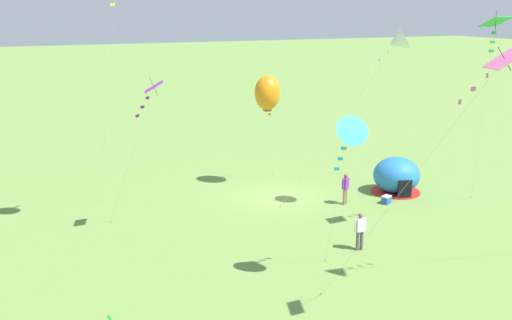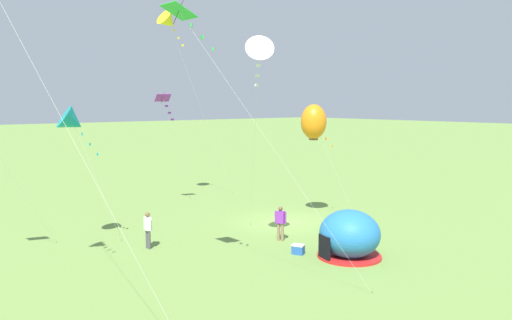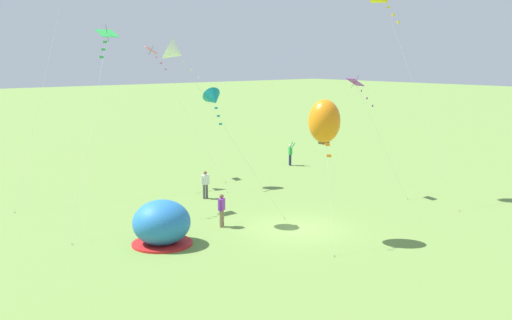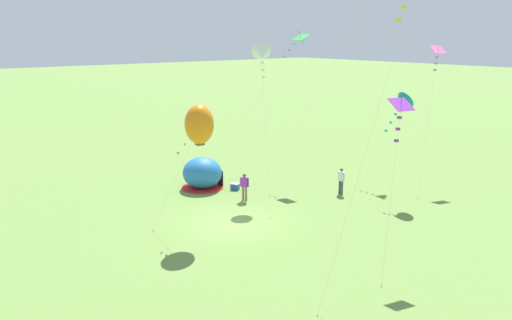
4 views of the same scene
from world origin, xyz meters
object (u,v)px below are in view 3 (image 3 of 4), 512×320
person_watching_sky (222,209)px  kite_white (175,52)px  person_center_field (205,183)px  kite_orange (324,121)px  kite_pink (154,54)px  cooler_box (177,226)px  kite_purple (358,86)px  popup_tent (162,224)px  person_arms_raised (290,153)px  kite_green (106,38)px  kite_teal (214,99)px

person_watching_sky → kite_white: kite_white is taller
person_center_field → kite_white: bearing=-140.0°
kite_orange → kite_pink: bearing=84.9°
cooler_box → kite_purple: size_ratio=0.09×
cooler_box → kite_purple: bearing=-1.8°
popup_tent → person_center_field: (6.74, 6.26, -0.03)m
person_center_field → kite_orange: size_ratio=0.26×
cooler_box → kite_pink: bearing=64.0°
person_center_field → kite_pink: 11.22m
cooler_box → person_arms_raised: size_ratio=0.34×
person_watching_sky → person_arms_raised: bearing=36.4°
popup_tent → kite_green: (1.17, 7.45, 8.60)m
kite_purple → kite_orange: bearing=-147.6°
person_watching_sky → kite_teal: kite_teal is taller
cooler_box → kite_green: kite_green is taller
person_watching_sky → kite_teal: (5.30, 8.10, 4.91)m
person_watching_sky → kite_pink: bearing=73.3°
kite_purple → kite_white: size_ratio=0.78×
kite_green → kite_purple: (13.32, -6.41, -2.77)m
kite_orange → kite_green: bearing=114.0°
person_center_field → kite_teal: size_ratio=0.26×
popup_tent → kite_green: bearing=81.1°
kite_green → kite_teal: size_ratio=1.56×
person_watching_sky → person_center_field: (2.88, 5.67, 0.00)m
cooler_box → kite_orange: bearing=-50.5°
kite_teal → kite_pink: 6.36m
kite_white → person_watching_sky: bearing=-63.8°
person_watching_sky → person_arms_raised: person_arms_raised is taller
person_center_field → kite_teal: bearing=45.2°
kite_teal → kite_orange: bearing=-102.4°
kite_white → kite_orange: bearing=-62.9°
kite_white → kite_pink: kite_white is taller
kite_pink → person_watching_sky: bearing=-106.7°
kite_orange → kite_purple: (8.16, 5.18, 1.17)m
kite_white → cooler_box: bearing=-124.6°
person_center_field → kite_white: (-4.01, -3.37, 7.88)m
person_arms_raised → person_watching_sky: bearing=-143.6°
kite_teal → kite_white: 9.15m
person_watching_sky → kite_white: size_ratio=0.18×
person_arms_raised → kite_white: size_ratio=0.20×
kite_purple → kite_pink: bearing=116.4°
person_watching_sky → kite_purple: (10.63, 0.44, 5.86)m
cooler_box → kite_pink: (6.24, 12.79, 8.55)m
person_arms_raised → kite_green: (-17.30, -3.92, 8.60)m
person_center_field → kite_green: kite_green is taller
person_watching_sky → kite_purple: 12.15m
kite_green → person_center_field: bearing=-12.0°
kite_green → kite_pink: 9.63m
kite_white → kite_pink: (5.23, 11.33, -0.07)m
person_arms_raised → kite_green: size_ratio=0.18×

